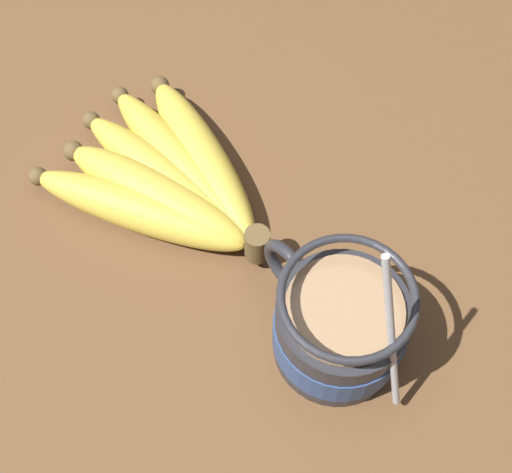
{
  "coord_description": "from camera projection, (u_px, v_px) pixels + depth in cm",
  "views": [
    {
      "loc": [
        -18.97,
        12.94,
        54.18
      ],
      "look_at": [
        1.36,
        -4.09,
        7.49
      ],
      "focal_mm": 50.0,
      "sensor_mm": 36.0,
      "label": 1
    }
  ],
  "objects": [
    {
      "name": "coffee_mug",
      "position": [
        339.0,
        326.0,
        0.5
      ],
      "size": [
        14.42,
        9.52,
        16.85
      ],
      "color": "#28282D",
      "rests_on": "table"
    },
    {
      "name": "table",
      "position": [
        228.0,
        312.0,
        0.57
      ],
      "size": [
        114.53,
        114.53,
        3.5
      ],
      "color": "brown",
      "rests_on": "ground"
    },
    {
      "name": "banana_bunch",
      "position": [
        169.0,
        180.0,
        0.59
      ],
      "size": [
        21.7,
        16.92,
        4.23
      ],
      "color": "brown",
      "rests_on": "table"
    }
  ]
}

